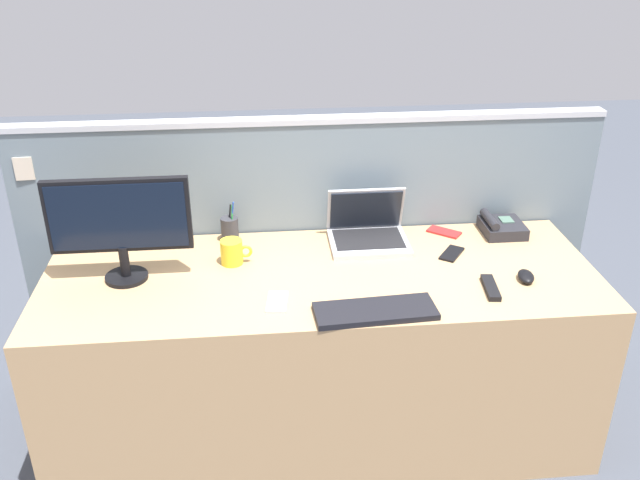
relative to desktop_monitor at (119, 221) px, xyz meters
The scene contains 14 objects.
ground_plane 1.24m from the desktop_monitor, ahead, with size 10.00×10.00×0.00m, color #424751.
desk 0.96m from the desktop_monitor, ahead, with size 2.14×0.78×0.76m, color tan.
cubicle_divider 0.91m from the desktop_monitor, 27.63° to the left, with size 2.50×0.08×1.25m.
desktop_monitor is the anchor object (origin of this frame).
laptop 1.01m from the desktop_monitor, 13.21° to the left, with size 0.32×0.27×0.22m.
desk_phone 1.58m from the desktop_monitor, ahead, with size 0.17×0.18×0.09m.
keyboard_main 0.99m from the desktop_monitor, 21.01° to the right, with size 0.42×0.16×0.02m, color black.
computer_mouse_right_hand 1.53m from the desktop_monitor, ahead, with size 0.06×0.10×0.03m, color black.
pen_cup 0.51m from the desktop_monitor, 35.72° to the left, with size 0.07×0.07×0.18m.
cell_phone_red_case 1.35m from the desktop_monitor, 11.44° to the left, with size 0.07×0.14×0.01m, color #B22323.
cell_phone_silver_slab 0.65m from the desktop_monitor, 23.19° to the right, with size 0.07×0.14×0.01m, color #B7BAC1.
cell_phone_black_slab 1.31m from the desktop_monitor, ahead, with size 0.06×0.14×0.01m, color black.
tv_remote 1.39m from the desktop_monitor, ahead, with size 0.04×0.17×0.02m, color black.
coffee_mug 0.45m from the desktop_monitor, 11.08° to the left, with size 0.13×0.09×0.10m.
Camera 1 is at (-0.23, -2.31, 2.06)m, focal length 38.76 mm.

